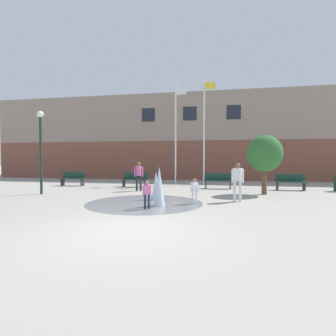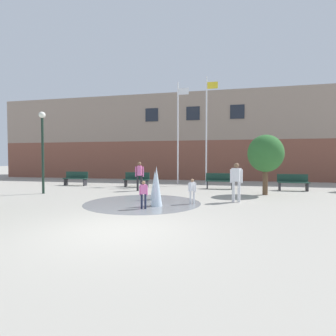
{
  "view_description": "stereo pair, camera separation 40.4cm",
  "coord_description": "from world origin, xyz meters",
  "px_view_note": "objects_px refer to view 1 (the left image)",
  "views": [
    {
      "loc": [
        2.22,
        -6.03,
        1.76
      ],
      "look_at": [
        -0.18,
        6.78,
        1.3
      ],
      "focal_mm": 28.0,
      "sensor_mm": 36.0,
      "label": 1
    },
    {
      "loc": [
        2.62,
        -5.95,
        1.76
      ],
      "look_at": [
        -0.18,
        6.78,
        1.3
      ],
      "focal_mm": 28.0,
      "sensor_mm": 36.0,
      "label": 2
    }
  ],
  "objects_px": {
    "park_bench_under_right_flagpole": "(218,181)",
    "adult_near_bench": "(139,174)",
    "flagpole_right": "(204,127)",
    "park_bench_far_left": "(73,178)",
    "child_with_pink_shirt": "(147,193)",
    "park_bench_under_left_flagpole": "(135,179)",
    "lamp_post_left_lane": "(41,140)",
    "street_tree_near_building": "(265,154)",
    "child_in_fountain": "(194,189)",
    "flagpole_left": "(176,130)",
    "teen_by_trashcan": "(238,179)",
    "park_bench_near_trashcan": "(290,182)"
  },
  "relations": [
    {
      "from": "child_with_pink_shirt",
      "to": "flagpole_left",
      "type": "distance_m",
      "value": 9.8
    },
    {
      "from": "park_bench_under_right_flagpole",
      "to": "teen_by_trashcan",
      "type": "distance_m",
      "value": 4.71
    },
    {
      "from": "child_in_fountain",
      "to": "flagpole_right",
      "type": "relative_size",
      "value": 0.13
    },
    {
      "from": "teen_by_trashcan",
      "to": "adult_near_bench",
      "type": "distance_m",
      "value": 5.74
    },
    {
      "from": "park_bench_under_right_flagpole",
      "to": "child_in_fountain",
      "type": "xyz_separation_m",
      "value": [
        -0.92,
        -5.46,
        0.1
      ]
    },
    {
      "from": "park_bench_under_right_flagpole",
      "to": "child_in_fountain",
      "type": "height_order",
      "value": "child_in_fountain"
    },
    {
      "from": "park_bench_far_left",
      "to": "lamp_post_left_lane",
      "type": "height_order",
      "value": "lamp_post_left_lane"
    },
    {
      "from": "child_in_fountain",
      "to": "lamp_post_left_lane",
      "type": "xyz_separation_m",
      "value": [
        -7.73,
        1.41,
        2.09
      ]
    },
    {
      "from": "park_bench_under_left_flagpole",
      "to": "flagpole_right",
      "type": "distance_m",
      "value": 5.93
    },
    {
      "from": "park_bench_far_left",
      "to": "lamp_post_left_lane",
      "type": "xyz_separation_m",
      "value": [
        0.67,
        -4.03,
        2.19
      ]
    },
    {
      "from": "street_tree_near_building",
      "to": "adult_near_bench",
      "type": "bearing_deg",
      "value": 178.05
    },
    {
      "from": "flagpole_right",
      "to": "street_tree_near_building",
      "type": "xyz_separation_m",
      "value": [
        3.16,
        -4.55,
        -1.9
      ]
    },
    {
      "from": "park_bench_under_left_flagpole",
      "to": "park_bench_far_left",
      "type": "bearing_deg",
      "value": 179.94
    },
    {
      "from": "park_bench_under_left_flagpole",
      "to": "street_tree_near_building",
      "type": "distance_m",
      "value": 7.77
    },
    {
      "from": "park_bench_far_left",
      "to": "child_with_pink_shirt",
      "type": "distance_m",
      "value": 9.65
    },
    {
      "from": "park_bench_under_right_flagpole",
      "to": "flagpole_right",
      "type": "relative_size",
      "value": 0.22
    },
    {
      "from": "lamp_post_left_lane",
      "to": "park_bench_under_left_flagpole",
      "type": "bearing_deg",
      "value": 48.51
    },
    {
      "from": "park_bench_under_left_flagpole",
      "to": "park_bench_near_trashcan",
      "type": "distance_m",
      "value": 9.06
    },
    {
      "from": "child_with_pink_shirt",
      "to": "lamp_post_left_lane",
      "type": "relative_size",
      "value": 0.24
    },
    {
      "from": "park_bench_under_left_flagpole",
      "to": "flagpole_left",
      "type": "xyz_separation_m",
      "value": [
        2.2,
        2.47,
        3.28
      ]
    },
    {
      "from": "park_bench_under_right_flagpole",
      "to": "street_tree_near_building",
      "type": "distance_m",
      "value": 3.43
    },
    {
      "from": "park_bench_under_left_flagpole",
      "to": "park_bench_under_right_flagpole",
      "type": "height_order",
      "value": "same"
    },
    {
      "from": "park_bench_near_trashcan",
      "to": "adult_near_bench",
      "type": "bearing_deg",
      "value": -167.31
    },
    {
      "from": "park_bench_under_right_flagpole",
      "to": "flagpole_left",
      "type": "distance_m",
      "value": 5.0
    },
    {
      "from": "park_bench_under_left_flagpole",
      "to": "teen_by_trashcan",
      "type": "height_order",
      "value": "teen_by_trashcan"
    },
    {
      "from": "teen_by_trashcan",
      "to": "flagpole_left",
      "type": "bearing_deg",
      "value": -36.94
    },
    {
      "from": "flagpole_right",
      "to": "park_bench_under_left_flagpole",
      "type": "bearing_deg",
      "value": -149.36
    },
    {
      "from": "park_bench_under_right_flagpole",
      "to": "child_in_fountain",
      "type": "relative_size",
      "value": 1.62
    },
    {
      "from": "park_bench_under_right_flagpole",
      "to": "park_bench_near_trashcan",
      "type": "bearing_deg",
      "value": -0.37
    },
    {
      "from": "park_bench_far_left",
      "to": "child_in_fountain",
      "type": "relative_size",
      "value": 1.62
    },
    {
      "from": "child_with_pink_shirt",
      "to": "lamp_post_left_lane",
      "type": "bearing_deg",
      "value": 129.75
    },
    {
      "from": "teen_by_trashcan",
      "to": "park_bench_near_trashcan",
      "type": "bearing_deg",
      "value": -99.17
    },
    {
      "from": "child_in_fountain",
      "to": "adult_near_bench",
      "type": "relative_size",
      "value": 0.62
    },
    {
      "from": "park_bench_far_left",
      "to": "flagpole_right",
      "type": "xyz_separation_m",
      "value": [
        8.4,
        2.46,
        3.43
      ]
    },
    {
      "from": "park_bench_under_left_flagpole",
      "to": "lamp_post_left_lane",
      "type": "height_order",
      "value": "lamp_post_left_lane"
    },
    {
      "from": "adult_near_bench",
      "to": "street_tree_near_building",
      "type": "relative_size",
      "value": 0.54
    },
    {
      "from": "child_in_fountain",
      "to": "street_tree_near_building",
      "type": "distance_m",
      "value": 4.82
    },
    {
      "from": "park_bench_far_left",
      "to": "park_bench_near_trashcan",
      "type": "bearing_deg",
      "value": -0.03
    },
    {
      "from": "park_bench_near_trashcan",
      "to": "child_with_pink_shirt",
      "type": "xyz_separation_m",
      "value": [
        -6.45,
        -6.79,
        0.1
      ]
    },
    {
      "from": "child_with_pink_shirt",
      "to": "flagpole_left",
      "type": "height_order",
      "value": "flagpole_left"
    },
    {
      "from": "park_bench_under_left_flagpole",
      "to": "street_tree_near_building",
      "type": "relative_size",
      "value": 0.55
    },
    {
      "from": "park_bench_under_left_flagpole",
      "to": "child_with_pink_shirt",
      "type": "distance_m",
      "value": 7.28
    },
    {
      "from": "park_bench_under_left_flagpole",
      "to": "park_bench_under_right_flagpole",
      "type": "relative_size",
      "value": 1.0
    },
    {
      "from": "park_bench_under_right_flagpole",
      "to": "adult_near_bench",
      "type": "bearing_deg",
      "value": -156.22
    },
    {
      "from": "park_bench_near_trashcan",
      "to": "teen_by_trashcan",
      "type": "bearing_deg",
      "value": -124.89
    },
    {
      "from": "adult_near_bench",
      "to": "flagpole_right",
      "type": "relative_size",
      "value": 0.22
    },
    {
      "from": "park_bench_far_left",
      "to": "park_bench_near_trashcan",
      "type": "distance_m",
      "value": 13.3
    },
    {
      "from": "teen_by_trashcan",
      "to": "adult_near_bench",
      "type": "height_order",
      "value": "same"
    },
    {
      "from": "child_with_pink_shirt",
      "to": "child_in_fountain",
      "type": "bearing_deg",
      "value": 14.93
    },
    {
      "from": "park_bench_under_left_flagpole",
      "to": "park_bench_under_right_flagpole",
      "type": "xyz_separation_m",
      "value": [
        5.09,
        0.02,
        0.0
      ]
    }
  ]
}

